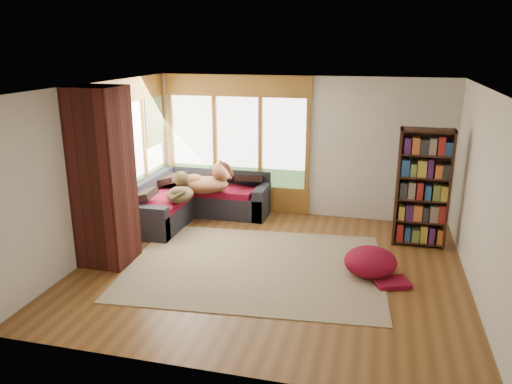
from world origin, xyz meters
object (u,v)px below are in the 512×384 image
at_px(area_rug, 255,266).
at_px(dog_brindle, 180,189).
at_px(sectional_sofa, 187,203).
at_px(dog_tan, 209,179).
at_px(pouf, 371,261).
at_px(bookshelf, 423,189).
at_px(brick_chimney, 103,178).

height_order(area_rug, dog_brindle, dog_brindle).
relative_size(sectional_sofa, dog_brindle, 2.71).
bearing_deg(dog_tan, dog_brindle, -138.88).
distance_m(area_rug, dog_brindle, 2.16).
relative_size(pouf, dog_brindle, 0.91).
distance_m(pouf, dog_brindle, 3.50).
xyz_separation_m(pouf, dog_brindle, (-3.29, 1.07, 0.53)).
xyz_separation_m(sectional_sofa, dog_brindle, (0.09, -0.51, 0.44)).
bearing_deg(pouf, area_rug, -175.64).
relative_size(bookshelf, pouf, 2.57).
relative_size(brick_chimney, sectional_sofa, 1.18).
height_order(sectional_sofa, dog_tan, dog_tan).
height_order(bookshelf, pouf, bookshelf).
bearing_deg(bookshelf, sectional_sofa, 176.06).
relative_size(area_rug, dog_brindle, 4.52).
bearing_deg(area_rug, dog_brindle, 143.76).
height_order(brick_chimney, dog_tan, brick_chimney).
bearing_deg(area_rug, brick_chimney, -171.29).
xyz_separation_m(sectional_sofa, bookshelf, (4.09, -0.28, 0.65)).
height_order(brick_chimney, area_rug, brick_chimney).
xyz_separation_m(brick_chimney, area_rug, (2.17, 0.33, -1.29)).
bearing_deg(brick_chimney, pouf, 6.84).
bearing_deg(dog_brindle, sectional_sofa, -4.28).
height_order(area_rug, bookshelf, bookshelf).
bearing_deg(dog_tan, brick_chimney, -129.48).
distance_m(pouf, dog_tan, 3.41).
distance_m(sectional_sofa, pouf, 3.73).
distance_m(sectional_sofa, area_rug, 2.45).
xyz_separation_m(bookshelf, dog_tan, (-3.67, 0.30, -0.16)).
height_order(brick_chimney, dog_brindle, brick_chimney).
height_order(pouf, dog_brindle, dog_brindle).
bearing_deg(area_rug, bookshelf, 31.20).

